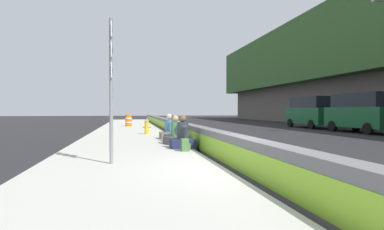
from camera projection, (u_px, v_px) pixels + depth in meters
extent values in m
plane|color=#232326|center=(246.00, 174.00, 7.43)|extent=(160.00, 160.00, 0.00)
cube|color=#B5B2A8|center=(127.00, 176.00, 6.93)|extent=(80.00, 4.40, 0.14)
cube|color=slate|center=(246.00, 156.00, 7.42)|extent=(76.00, 0.44, 0.85)
cube|color=#8CC62D|center=(236.00, 158.00, 7.38)|extent=(74.48, 0.01, 0.54)
cylinder|color=gray|center=(111.00, 91.00, 8.05)|extent=(0.09, 0.09, 3.60)
cube|color=white|center=(112.00, 30.00, 8.03)|extent=(0.44, 0.02, 0.36)
cube|color=#1956AD|center=(112.00, 30.00, 8.03)|extent=(0.30, 0.01, 0.10)
cube|color=white|center=(112.00, 51.00, 8.04)|extent=(0.44, 0.02, 0.36)
cube|color=black|center=(112.00, 51.00, 8.04)|extent=(0.30, 0.01, 0.10)
cube|color=white|center=(112.00, 71.00, 8.05)|extent=(0.44, 0.02, 0.36)
cube|color=#1956AD|center=(112.00, 71.00, 8.05)|extent=(0.30, 0.01, 0.10)
cylinder|color=gold|center=(147.00, 128.00, 17.96)|extent=(0.24, 0.24, 0.72)
cone|color=gray|center=(147.00, 120.00, 17.96)|extent=(0.26, 0.26, 0.16)
cylinder|color=gray|center=(150.00, 127.00, 17.99)|extent=(0.10, 0.12, 0.10)
cylinder|color=gray|center=(144.00, 127.00, 17.93)|extent=(0.10, 0.12, 0.10)
cube|color=#23284C|center=(183.00, 144.00, 11.39)|extent=(0.74, 0.86, 0.31)
cylinder|color=#333842|center=(183.00, 131.00, 11.39)|extent=(0.40, 0.40, 0.59)
sphere|color=brown|center=(183.00, 119.00, 11.38)|extent=(0.26, 0.26, 0.26)
cylinder|color=#333842|center=(181.00, 132.00, 11.60)|extent=(0.31, 0.15, 0.52)
cylinder|color=#333842|center=(184.00, 133.00, 11.17)|extent=(0.31, 0.15, 0.52)
cube|color=#424247|center=(175.00, 140.00, 12.76)|extent=(0.88, 0.96, 0.30)
cylinder|color=#4C8951|center=(175.00, 129.00, 12.76)|extent=(0.38, 0.38, 0.57)
sphere|color=tan|center=(175.00, 119.00, 12.75)|extent=(0.25, 0.25, 0.25)
cylinder|color=#4C8951|center=(173.00, 130.00, 12.94)|extent=(0.32, 0.21, 0.50)
cylinder|color=#4C8951|center=(178.00, 131.00, 12.57)|extent=(0.32, 0.21, 0.50)
cube|color=#23284C|center=(174.00, 138.00, 13.72)|extent=(0.72, 0.82, 0.29)
cylinder|color=beige|center=(174.00, 128.00, 13.71)|extent=(0.37, 0.37, 0.54)
sphere|color=brown|center=(174.00, 119.00, 13.71)|extent=(0.24, 0.24, 0.24)
cylinder|color=beige|center=(173.00, 129.00, 13.91)|extent=(0.29, 0.15, 0.48)
cylinder|color=beige|center=(176.00, 130.00, 13.52)|extent=(0.29, 0.15, 0.48)
cube|color=#706651|center=(169.00, 135.00, 15.03)|extent=(0.77, 0.88, 0.31)
cylinder|color=#427FB7|center=(169.00, 126.00, 15.02)|extent=(0.40, 0.40, 0.59)
sphere|color=beige|center=(169.00, 117.00, 15.02)|extent=(0.26, 0.26, 0.26)
cylinder|color=#427FB7|center=(168.00, 127.00, 15.24)|extent=(0.31, 0.16, 0.52)
cylinder|color=#427FB7|center=(170.00, 127.00, 14.81)|extent=(0.31, 0.16, 0.52)
cube|color=#4C7A3D|center=(185.00, 145.00, 10.56)|extent=(0.32, 0.22, 0.40)
cube|color=#4C7A3D|center=(189.00, 147.00, 10.59)|extent=(0.22, 0.06, 0.20)
cylinder|color=orange|center=(129.00, 121.00, 26.66)|extent=(0.52, 0.52, 0.95)
cylinder|color=white|center=(129.00, 118.00, 26.66)|extent=(0.54, 0.54, 0.10)
cylinder|color=white|center=(129.00, 122.00, 26.67)|extent=(0.54, 0.54, 0.10)
cube|color=#145128|center=(362.00, 117.00, 21.03)|extent=(5.16, 2.13, 1.30)
cube|color=black|center=(363.00, 100.00, 20.91)|extent=(4.16, 1.90, 0.90)
cylinder|color=black|center=(332.00, 126.00, 22.42)|extent=(0.73, 0.24, 0.72)
cylinder|color=black|center=(356.00, 126.00, 22.84)|extent=(0.73, 0.24, 0.72)
cylinder|color=black|center=(368.00, 129.00, 19.24)|extent=(0.73, 0.24, 0.72)
cube|color=#145128|center=(311.00, 116.00, 26.76)|extent=(5.12, 2.02, 1.30)
cube|color=black|center=(312.00, 102.00, 26.65)|extent=(4.12, 1.81, 0.90)
cylinder|color=black|center=(290.00, 123.00, 28.18)|extent=(0.72, 0.23, 0.72)
cylinder|color=black|center=(310.00, 123.00, 28.56)|extent=(0.72, 0.23, 0.72)
cylinder|color=black|center=(312.00, 125.00, 24.98)|extent=(0.72, 0.23, 0.72)
cylinder|color=black|center=(333.00, 124.00, 25.36)|extent=(0.72, 0.23, 0.72)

